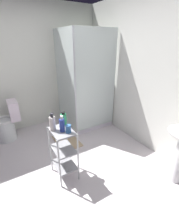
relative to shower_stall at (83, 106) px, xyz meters
name	(u,v)px	position (x,y,z in m)	size (l,w,h in m)	color
ground_plane	(50,184)	(1.22, -1.22, -0.47)	(4.20, 4.20, 0.02)	silver
wall_back	(155,77)	(1.24, 0.63, 0.79)	(4.20, 0.14, 2.50)	white
wall_left	(13,70)	(-0.63, -1.22, 0.79)	(0.10, 4.20, 2.50)	white
shower_stall	(83,106)	(0.00, 0.00, 0.00)	(0.92, 0.92, 2.00)	white
toilet	(7,124)	(-0.26, -1.54, -0.15)	(0.37, 0.49, 0.76)	white
storage_cart	(63,150)	(1.19, -0.97, -0.03)	(0.38, 0.28, 0.74)	silver
shampoo_bottle_blue	(62,125)	(1.21, -0.97, 0.37)	(0.06, 0.06, 0.22)	#334AB4
lotion_bottle_white	(52,123)	(1.12, -1.06, 0.38)	(0.07, 0.07, 0.23)	white
body_wash_bottle_green	(64,119)	(1.05, -0.88, 0.36)	(0.08, 0.08, 0.18)	#2C9C5C
rinse_cup	(68,129)	(1.27, -0.92, 0.33)	(0.07, 0.07, 0.10)	#3870B2
bath_mat	(67,141)	(0.43, -0.61, -0.45)	(0.60, 0.40, 0.02)	tan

